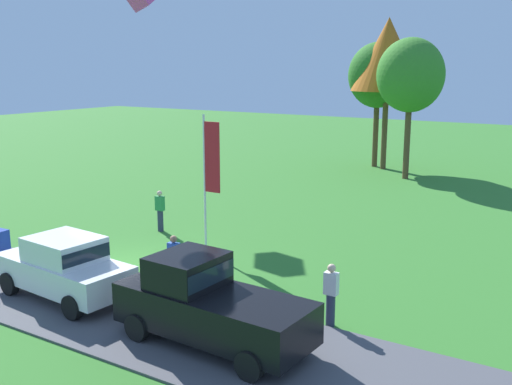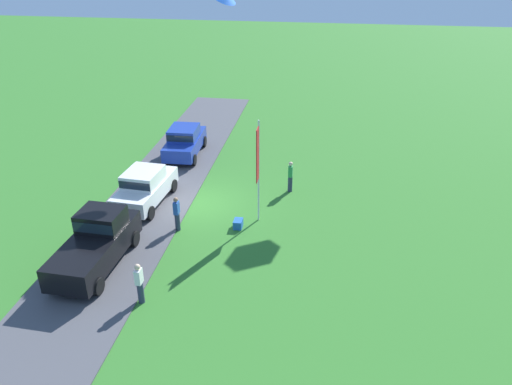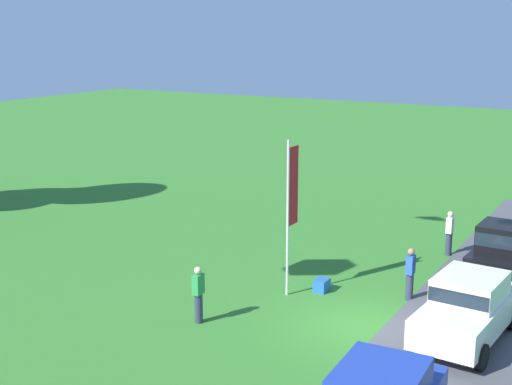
{
  "view_description": "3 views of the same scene",
  "coord_description": "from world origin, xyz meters",
  "px_view_note": "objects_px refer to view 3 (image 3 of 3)",
  "views": [
    {
      "loc": [
        14.04,
        -13.87,
        6.73
      ],
      "look_at": [
        2.45,
        4.61,
        2.09
      ],
      "focal_mm": 42.0,
      "sensor_mm": 36.0,
      "label": 1
    },
    {
      "loc": [
        21.79,
        6.08,
        12.27
      ],
      "look_at": [
        2.45,
        3.15,
        2.12
      ],
      "focal_mm": 35.0,
      "sensor_mm": 36.0,
      "label": 2
    },
    {
      "loc": [
        -18.11,
        -6.73,
        8.42
      ],
      "look_at": [
        2.74,
        5.1,
        2.85
      ],
      "focal_mm": 50.0,
      "sensor_mm": 36.0,
      "label": 3
    }
  ],
  "objects_px": {
    "flag_banner": "(291,197)",
    "cooler_box": "(322,285)",
    "person_on_lawn": "(410,274)",
    "person_beside_suv": "(449,233)",
    "person_watching_sky": "(198,294)",
    "car_pickup_mid_row": "(511,252)",
    "car_sedan_far_end": "(468,306)"
  },
  "relations": [
    {
      "from": "flag_banner",
      "to": "cooler_box",
      "type": "height_order",
      "value": "flag_banner"
    },
    {
      "from": "person_beside_suv",
      "to": "person_on_lawn",
      "type": "bearing_deg",
      "value": -178.59
    },
    {
      "from": "person_beside_suv",
      "to": "person_on_lawn",
      "type": "xyz_separation_m",
      "value": [
        -5.17,
        -0.13,
        0.0
      ]
    },
    {
      "from": "car_sedan_far_end",
      "to": "cooler_box",
      "type": "distance_m",
      "value": 5.35
    },
    {
      "from": "person_watching_sky",
      "to": "car_pickup_mid_row",
      "type": "bearing_deg",
      "value": -42.87
    },
    {
      "from": "cooler_box",
      "to": "person_on_lawn",
      "type": "bearing_deg",
      "value": -76.81
    },
    {
      "from": "car_sedan_far_end",
      "to": "car_pickup_mid_row",
      "type": "xyz_separation_m",
      "value": [
        5.28,
        -0.14,
        0.07
      ]
    },
    {
      "from": "person_watching_sky",
      "to": "person_on_lawn",
      "type": "height_order",
      "value": "same"
    },
    {
      "from": "person_watching_sky",
      "to": "person_on_lawn",
      "type": "relative_size",
      "value": 1.0
    },
    {
      "from": "person_on_lawn",
      "to": "car_sedan_far_end",
      "type": "bearing_deg",
      "value": -133.52
    },
    {
      "from": "person_beside_suv",
      "to": "cooler_box",
      "type": "xyz_separation_m",
      "value": [
        -5.81,
        2.61,
        -0.68
      ]
    },
    {
      "from": "cooler_box",
      "to": "car_sedan_far_end",
      "type": "bearing_deg",
      "value": -107.13
    },
    {
      "from": "person_watching_sky",
      "to": "cooler_box",
      "type": "relative_size",
      "value": 3.05
    },
    {
      "from": "person_beside_suv",
      "to": "flag_banner",
      "type": "relative_size",
      "value": 0.34
    },
    {
      "from": "car_sedan_far_end",
      "to": "person_on_lawn",
      "type": "distance_m",
      "value": 3.19
    },
    {
      "from": "flag_banner",
      "to": "cooler_box",
      "type": "bearing_deg",
      "value": -54.04
    },
    {
      "from": "car_pickup_mid_row",
      "to": "cooler_box",
      "type": "bearing_deg",
      "value": 125.66
    },
    {
      "from": "flag_banner",
      "to": "cooler_box",
      "type": "distance_m",
      "value": 3.17
    },
    {
      "from": "flag_banner",
      "to": "person_watching_sky",
      "type": "bearing_deg",
      "value": 160.61
    },
    {
      "from": "cooler_box",
      "to": "car_pickup_mid_row",
      "type": "bearing_deg",
      "value": -54.34
    },
    {
      "from": "person_on_lawn",
      "to": "person_watching_sky",
      "type": "bearing_deg",
      "value": 134.6
    },
    {
      "from": "person_watching_sky",
      "to": "flag_banner",
      "type": "height_order",
      "value": "flag_banner"
    },
    {
      "from": "person_on_lawn",
      "to": "flag_banner",
      "type": "xyz_separation_m",
      "value": [
        -1.25,
        3.58,
        2.32
      ]
    },
    {
      "from": "person_beside_suv",
      "to": "person_watching_sky",
      "type": "bearing_deg",
      "value": 154.74
    },
    {
      "from": "person_on_lawn",
      "to": "cooler_box",
      "type": "relative_size",
      "value": 3.05
    },
    {
      "from": "car_pickup_mid_row",
      "to": "person_beside_suv",
      "type": "distance_m",
      "value": 3.33
    },
    {
      "from": "person_watching_sky",
      "to": "person_on_lawn",
      "type": "bearing_deg",
      "value": -45.4
    },
    {
      "from": "car_sedan_far_end",
      "to": "flag_banner",
      "type": "bearing_deg",
      "value": 80.89
    },
    {
      "from": "car_sedan_far_end",
      "to": "car_pickup_mid_row",
      "type": "bearing_deg",
      "value": -1.53
    },
    {
      "from": "person_on_lawn",
      "to": "cooler_box",
      "type": "xyz_separation_m",
      "value": [
        -0.64,
        2.73,
        -0.68
      ]
    },
    {
      "from": "person_watching_sky",
      "to": "person_on_lawn",
      "type": "distance_m",
      "value": 6.74
    },
    {
      "from": "car_pickup_mid_row",
      "to": "car_sedan_far_end",
      "type": "bearing_deg",
      "value": 178.47
    }
  ]
}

